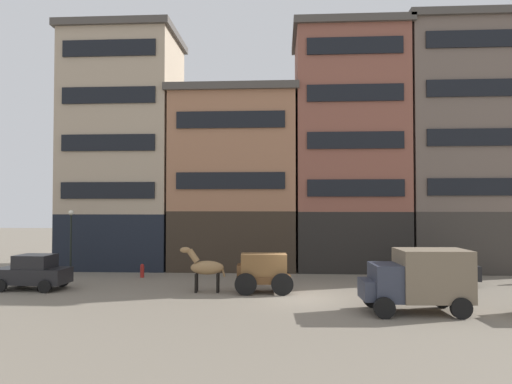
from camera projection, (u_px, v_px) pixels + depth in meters
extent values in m
plane|color=slate|center=(302.00, 298.00, 21.42)|extent=(120.00, 120.00, 0.00)
cube|color=black|center=(123.00, 240.00, 32.37)|extent=(7.54, 5.93, 3.82)
cube|color=tan|center=(124.00, 127.00, 32.60)|extent=(7.54, 5.93, 12.70)
cube|color=#47423D|center=(125.00, 38.00, 32.78)|extent=(8.04, 6.43, 0.50)
cube|color=black|center=(108.00, 190.00, 29.45)|extent=(6.33, 0.12, 1.10)
cube|color=black|center=(108.00, 143.00, 29.54)|extent=(6.33, 0.12, 1.10)
cube|color=black|center=(108.00, 95.00, 29.63)|extent=(6.33, 0.12, 1.10)
cube|color=black|center=(109.00, 48.00, 29.71)|extent=(6.33, 0.12, 1.10)
cube|color=#33281E|center=(235.00, 239.00, 31.91)|extent=(8.50, 5.93, 4.03)
cube|color=#9E6B4C|center=(235.00, 155.00, 32.08)|extent=(8.50, 5.93, 8.01)
cube|color=#47423D|center=(235.00, 97.00, 32.19)|extent=(9.00, 6.43, 0.50)
cube|color=black|center=(230.00, 181.00, 29.00)|extent=(7.14, 0.12, 1.10)
cube|color=black|center=(230.00, 120.00, 29.11)|extent=(7.14, 0.12, 1.10)
cube|color=black|center=(349.00, 239.00, 31.45)|extent=(7.36, 5.93, 4.00)
cube|color=brown|center=(348.00, 125.00, 31.68)|extent=(7.36, 5.93, 12.31)
cube|color=#47423D|center=(348.00, 36.00, 31.85)|extent=(7.86, 6.43, 0.50)
cube|color=black|center=(356.00, 188.00, 28.53)|extent=(6.18, 0.12, 1.10)
cube|color=black|center=(355.00, 140.00, 28.61)|extent=(6.18, 0.12, 1.10)
cube|color=black|center=(355.00, 93.00, 28.70)|extent=(6.18, 0.12, 1.10)
cube|color=black|center=(355.00, 45.00, 28.78)|extent=(6.18, 0.12, 1.10)
cube|color=#38332D|center=(467.00, 240.00, 30.99)|extent=(8.60, 5.93, 4.01)
cube|color=#66564C|center=(465.00, 121.00, 31.22)|extent=(8.60, 5.93, 12.60)
cube|color=#47423D|center=(464.00, 29.00, 31.40)|extent=(9.10, 6.43, 0.50)
cube|color=black|center=(486.00, 187.00, 28.07)|extent=(7.23, 0.12, 1.10)
cube|color=black|center=(485.00, 137.00, 28.16)|extent=(7.23, 0.12, 1.10)
cube|color=black|center=(484.00, 88.00, 28.24)|extent=(7.23, 0.12, 1.10)
cube|color=black|center=(484.00, 39.00, 28.33)|extent=(7.23, 0.12, 1.10)
cube|color=brown|center=(264.00, 279.00, 22.56)|extent=(2.76, 1.42, 0.36)
cube|color=brown|center=(264.00, 265.00, 22.58)|extent=(2.34, 1.21, 1.10)
cube|color=brown|center=(241.00, 269.00, 22.59)|extent=(0.45, 1.06, 0.50)
cylinder|color=black|center=(246.00, 284.00, 21.86)|extent=(1.10, 0.13, 1.10)
cylinder|color=black|center=(247.00, 280.00, 23.28)|extent=(1.10, 0.13, 1.10)
cylinder|color=black|center=(282.00, 285.00, 21.84)|extent=(1.10, 0.13, 1.10)
cylinder|color=black|center=(281.00, 280.00, 23.26)|extent=(1.10, 0.13, 1.10)
ellipsoid|color=#937047|center=(207.00, 268.00, 22.74)|extent=(1.73, 0.68, 0.70)
cylinder|color=#937047|center=(193.00, 256.00, 22.77)|extent=(0.68, 0.35, 0.76)
ellipsoid|color=#937047|center=(185.00, 250.00, 22.78)|extent=(0.57, 0.27, 0.30)
cylinder|color=#937047|center=(223.00, 271.00, 22.73)|extent=(0.27, 0.11, 0.65)
cylinder|color=black|center=(196.00, 283.00, 22.55)|extent=(0.14, 0.14, 0.95)
cylinder|color=black|center=(197.00, 282.00, 22.91)|extent=(0.14, 0.14, 0.95)
cylinder|color=black|center=(218.00, 284.00, 22.53)|extent=(0.14, 0.14, 0.95)
cylinder|color=black|center=(218.00, 282.00, 22.89)|extent=(0.14, 0.14, 0.95)
cube|color=#333847|center=(389.00, 282.00, 18.42)|extent=(1.47, 1.76, 1.50)
cube|color=#333847|center=(372.00, 289.00, 18.42)|extent=(0.96, 1.48, 0.80)
cube|color=#756651|center=(432.00, 275.00, 18.40)|extent=(2.88, 2.02, 2.10)
cube|color=silver|center=(378.00, 276.00, 18.43)|extent=(0.25, 1.37, 0.64)
cylinder|color=black|center=(384.00, 308.00, 17.45)|extent=(0.85, 0.26, 0.84)
cylinder|color=black|center=(372.00, 298.00, 19.35)|extent=(0.85, 0.26, 0.84)
cylinder|color=black|center=(461.00, 308.00, 17.41)|extent=(0.85, 0.26, 0.84)
cylinder|color=black|center=(442.00, 298.00, 19.31)|extent=(0.85, 0.26, 0.84)
cube|color=black|center=(442.00, 272.00, 24.84)|extent=(3.85, 1.98, 0.80)
cube|color=black|center=(439.00, 258.00, 24.89)|extent=(1.94, 1.62, 0.70)
cube|color=silver|center=(455.00, 261.00, 24.75)|extent=(0.47, 1.34, 0.56)
cylinder|color=black|center=(460.00, 277.00, 25.46)|extent=(0.68, 0.25, 0.66)
cylinder|color=black|center=(469.00, 282.00, 23.81)|extent=(0.68, 0.25, 0.66)
cylinder|color=black|center=(417.00, 276.00, 25.85)|extent=(0.68, 0.25, 0.66)
cylinder|color=black|center=(423.00, 281.00, 24.20)|extent=(0.68, 0.25, 0.66)
cube|color=black|center=(32.00, 276.00, 23.46)|extent=(3.76, 1.75, 0.80)
cube|color=black|center=(35.00, 261.00, 23.47)|extent=(1.86, 1.51, 0.70)
cube|color=silver|center=(20.00, 264.00, 23.55)|extent=(0.39, 1.32, 0.56)
cylinder|color=black|center=(0.00, 286.00, 22.73)|extent=(0.67, 0.21, 0.66)
cylinder|color=black|center=(21.00, 280.00, 24.40)|extent=(0.67, 0.21, 0.66)
cylinder|color=black|center=(45.00, 287.00, 22.49)|extent=(0.67, 0.21, 0.66)
cylinder|color=black|center=(62.00, 281.00, 24.17)|extent=(0.67, 0.21, 0.66)
cylinder|color=black|center=(71.00, 245.00, 28.10)|extent=(0.12, 0.12, 3.80)
sphere|color=silver|center=(71.00, 213.00, 28.16)|extent=(0.32, 0.32, 0.32)
cylinder|color=maroon|center=(142.00, 272.00, 27.30)|extent=(0.24, 0.24, 0.70)
sphere|color=maroon|center=(142.00, 266.00, 27.31)|extent=(0.22, 0.22, 0.22)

